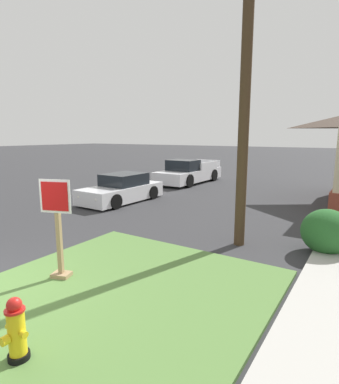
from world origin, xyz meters
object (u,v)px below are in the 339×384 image
Objects in this scene: parked_sedan_white at (122,190)px; stop_sign at (58,232)px; fire_hydrant at (16,331)px; utility_pole at (247,35)px; pickup_truck_white at (188,173)px; manhole_cover at (101,256)px.

stop_sign is at bearing -57.91° from parked_sedan_white.
utility_pole reaches higher than fire_hydrant.
parked_sedan_white reaches higher than fire_hydrant.
pickup_truck_white is (-0.25, 6.50, 0.08)m from parked_sedan_white.
pickup_truck_white is (-4.16, 11.78, 0.61)m from manhole_cover.
fire_hydrant is at bearing -56.28° from parked_sedan_white.
pickup_truck_white is at bearing 108.58° from stop_sign.
utility_pole is at bearing -53.56° from pickup_truck_white.
parked_sedan_white is at bearing -87.84° from pickup_truck_white.
utility_pole reaches higher than pickup_truck_white.
utility_pole reaches higher than parked_sedan_white.
pickup_truck_white reaches higher than parked_sedan_white.
parked_sedan_white is 8.46m from utility_pole.
pickup_truck_white is at bearing 109.46° from manhole_cover.
stop_sign is at bearing 129.05° from fire_hydrant.
utility_pole is (0.76, 5.95, 4.85)m from fire_hydrant.
stop_sign reaches higher than manhole_cover.
utility_pole is at bearing -21.88° from parked_sedan_white.
parked_sedan_white is (-3.92, 5.29, 0.53)m from manhole_cover.
parked_sedan_white is (-5.71, 8.55, 0.06)m from fire_hydrant.
fire_hydrant is 0.21× the size of parked_sedan_white.
utility_pole reaches higher than stop_sign.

